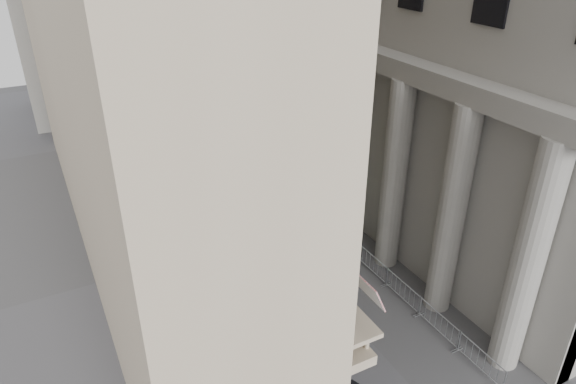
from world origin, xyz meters
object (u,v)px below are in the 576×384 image
info_kiosk (215,250)px  pedestrian_b (229,168)px  security_tent (182,153)px  pedestrian_a (230,154)px  street_lamp (178,132)px

info_kiosk → pedestrian_b: info_kiosk is taller
security_tent → pedestrian_a: size_ratio=2.48×
info_kiosk → pedestrian_a: (5.46, 11.52, -0.07)m
street_lamp → pedestrian_b: street_lamp is taller
street_lamp → info_kiosk: bearing=-87.6°
street_lamp → security_tent: bearing=77.9°
pedestrian_a → info_kiosk: bearing=88.7°
security_tent → pedestrian_a: (4.37, 2.67, -2.03)m
pedestrian_b → security_tent: bearing=39.9°
info_kiosk → street_lamp: bearing=110.1°
security_tent → street_lamp: size_ratio=0.47×
security_tent → pedestrian_b: security_tent is taller
pedestrian_b → street_lamp: bearing=72.9°
street_lamp → pedestrian_a: (5.27, 5.73, -4.66)m
street_lamp → info_kiosk: (-0.19, -5.80, -4.59)m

